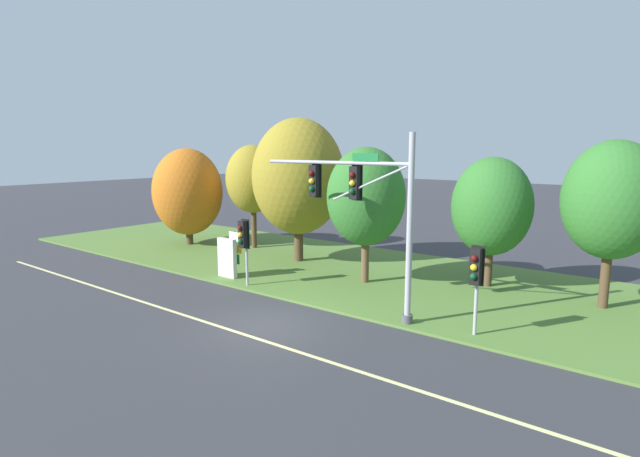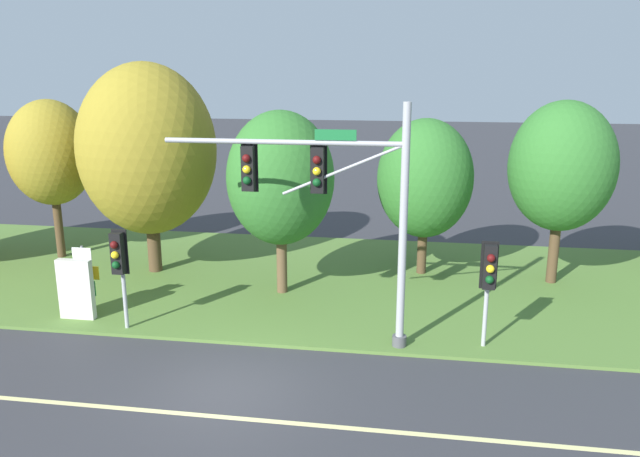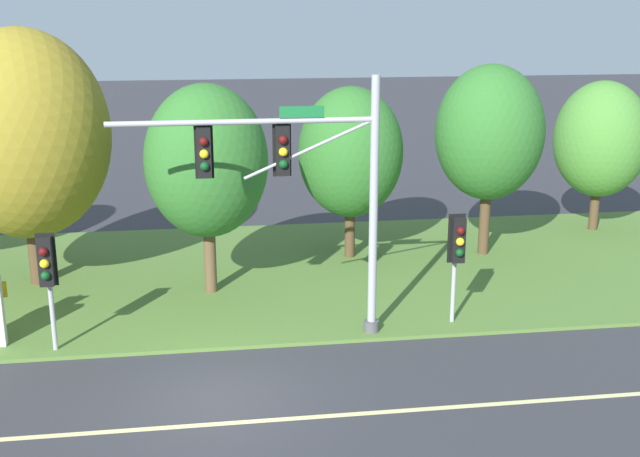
# 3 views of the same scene
# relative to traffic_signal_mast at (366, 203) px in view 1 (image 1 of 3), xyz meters

# --- Properties ---
(ground_plane) EXTENTS (160.00, 160.00, 0.00)m
(ground_plane) POSITION_rel_traffic_signal_mast_xyz_m (-2.27, -2.97, -4.31)
(ground_plane) COLOR #333338
(lane_stripe) EXTENTS (36.00, 0.16, 0.01)m
(lane_stripe) POSITION_rel_traffic_signal_mast_xyz_m (-2.27, -4.17, -4.30)
(lane_stripe) COLOR beige
(lane_stripe) RESTS_ON ground
(grass_verge) EXTENTS (48.00, 11.50, 0.10)m
(grass_verge) POSITION_rel_traffic_signal_mast_xyz_m (-2.27, 5.28, -4.26)
(grass_verge) COLOR #517533
(grass_verge) RESTS_ON ground
(traffic_signal_mast) EXTENTS (6.73, 0.49, 6.73)m
(traffic_signal_mast) POSITION_rel_traffic_signal_mast_xyz_m (0.00, 0.00, 0.00)
(traffic_signal_mast) COLOR #9EA0A5
(traffic_signal_mast) RESTS_ON grass_verge
(pedestrian_signal_near_kerb) EXTENTS (0.46, 0.55, 3.06)m
(pedestrian_signal_near_kerb) POSITION_rel_traffic_signal_mast_xyz_m (-6.29, -0.17, -1.99)
(pedestrian_signal_near_kerb) COLOR #9EA0A5
(pedestrian_signal_near_kerb) RESTS_ON grass_verge
(pedestrian_signal_further_along) EXTENTS (0.46, 0.55, 3.06)m
(pedestrian_signal_further_along) POSITION_rel_traffic_signal_mast_xyz_m (4.15, 0.20, -2.00)
(pedestrian_signal_further_along) COLOR #9EA0A5
(pedestrian_signal_further_along) RESTS_ON grass_verge
(route_sign_post) EXTENTS (1.02, 0.08, 2.22)m
(route_sign_post) POSITION_rel_traffic_signal_mast_xyz_m (-8.04, 0.86, -2.91)
(route_sign_post) COLOR slate
(route_sign_post) RESTS_ON grass_verge
(tree_nearest_road) EXTENTS (4.43, 4.43, 6.17)m
(tree_nearest_road) POSITION_rel_traffic_signal_mast_xyz_m (-16.38, 4.67, -0.81)
(tree_nearest_road) COLOR #4C3823
(tree_nearest_road) RESTS_ON grass_verge
(tree_left_of_mast) EXTENTS (3.35, 3.35, 6.39)m
(tree_left_of_mast) POSITION_rel_traffic_signal_mast_xyz_m (-12.24, 6.42, 0.07)
(tree_left_of_mast) COLOR #4C3823
(tree_left_of_mast) RESTS_ON grass_verge
(tree_behind_signpost) EXTENTS (5.02, 5.02, 7.80)m
(tree_behind_signpost) POSITION_rel_traffic_signal_mast_xyz_m (-7.66, 5.29, 0.44)
(tree_behind_signpost) COLOR #4C3823
(tree_behind_signpost) RESTS_ON grass_verge
(tree_mid_verge) EXTENTS (3.60, 3.60, 6.25)m
(tree_mid_verge) POSITION_rel_traffic_signal_mast_xyz_m (-2.35, 3.75, -0.22)
(tree_mid_verge) COLOR brown
(tree_mid_verge) RESTS_ON grass_verge
(tree_tall_centre) EXTENTS (3.50, 3.50, 5.82)m
(tree_tall_centre) POSITION_rel_traffic_signal_mast_xyz_m (2.43, 6.60, -0.59)
(tree_tall_centre) COLOR #4C3823
(tree_tall_centre) RESTS_ON grass_verge
(tree_right_far) EXTENTS (3.64, 3.64, 6.52)m
(tree_right_far) POSITION_rel_traffic_signal_mast_xyz_m (7.10, 6.27, 0.02)
(tree_right_far) COLOR #4C3823
(tree_right_far) RESTS_ON grass_verge
(info_kiosk) EXTENTS (1.10, 0.24, 1.90)m
(info_kiosk) POSITION_rel_traffic_signal_mast_xyz_m (-8.12, 0.46, -3.26)
(info_kiosk) COLOR beige
(info_kiosk) RESTS_ON grass_verge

